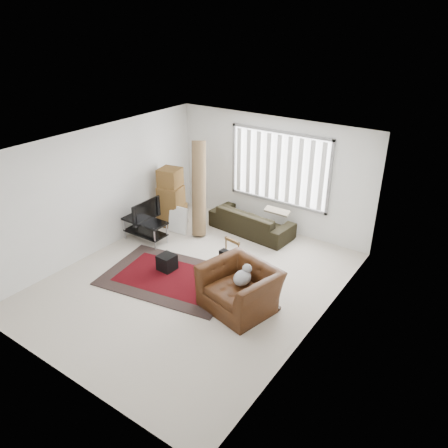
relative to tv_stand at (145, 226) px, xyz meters
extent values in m
plane|color=beige|center=(1.95, -0.70, -0.38)|extent=(6.00, 6.00, 0.00)
cube|color=white|center=(1.95, -0.70, 2.32)|extent=(5.00, 6.00, 0.02)
cube|color=silver|center=(1.95, 2.30, 0.97)|extent=(5.00, 0.02, 2.70)
cube|color=silver|center=(1.95, -3.70, 0.97)|extent=(5.00, 0.02, 2.70)
cube|color=silver|center=(-0.55, -0.70, 0.97)|extent=(0.02, 6.00, 2.70)
cube|color=silver|center=(4.45, -0.70, 0.97)|extent=(0.02, 6.00, 2.70)
cube|color=white|center=(2.15, 2.28, 1.17)|extent=(2.40, 0.01, 1.60)
cube|color=gray|center=(2.15, 2.26, 1.17)|extent=(2.52, 0.06, 1.72)
cube|color=white|center=(2.15, 2.22, 1.17)|extent=(2.40, 0.02, 1.55)
cube|color=black|center=(1.50, -0.87, -0.37)|extent=(2.86, 2.15, 0.02)
cube|color=#46060B|center=(1.50, -0.87, -0.36)|extent=(2.23, 1.53, 0.00)
cube|color=black|center=(0.00, 0.00, 0.12)|extent=(1.05, 0.47, 0.04)
cube|color=black|center=(0.00, 0.00, -0.17)|extent=(1.01, 0.44, 0.03)
cylinder|color=#B2B2B7|center=(-0.47, -0.20, -0.12)|extent=(0.03, 0.03, 0.52)
cylinder|color=#B2B2B7|center=(0.47, -0.20, -0.12)|extent=(0.03, 0.03, 0.52)
cylinder|color=#B2B2B7|center=(-0.47, 0.20, -0.12)|extent=(0.03, 0.03, 0.52)
cylinder|color=#B2B2B7|center=(0.47, 0.20, -0.12)|extent=(0.03, 0.03, 0.52)
imported|color=black|center=(0.00, 0.00, 0.39)|extent=(0.11, 0.85, 0.49)
cube|color=black|center=(1.25, -0.68, -0.20)|extent=(0.34, 0.34, 0.32)
cube|color=brown|center=(-0.06, 1.00, -0.11)|extent=(0.68, 0.64, 0.53)
cube|color=brown|center=(-0.04, 0.97, 0.40)|extent=(0.62, 0.57, 0.48)
cube|color=brown|center=(-0.08, 1.02, 0.85)|extent=(0.56, 0.56, 0.43)
cube|color=silver|center=(0.33, 0.77, -0.06)|extent=(0.51, 0.24, 0.64)
cylinder|color=brown|center=(0.72, 1.10, 0.72)|extent=(0.73, 0.89, 2.19)
imported|color=black|center=(1.76, 1.75, 0.01)|extent=(2.10, 1.04, 0.78)
cube|color=#8F7E5E|center=(2.35, -0.17, 0.00)|extent=(0.47, 0.47, 0.04)
cylinder|color=brown|center=(2.15, -0.31, -0.19)|extent=(0.04, 0.04, 0.38)
cylinder|color=brown|center=(2.49, -0.37, -0.19)|extent=(0.04, 0.04, 0.38)
cylinder|color=brown|center=(2.21, 0.02, -0.19)|extent=(0.04, 0.04, 0.38)
cylinder|color=brown|center=(2.55, -0.03, -0.19)|extent=(0.04, 0.04, 0.38)
cube|color=brown|center=(2.38, 0.00, 0.35)|extent=(0.38, 0.11, 0.06)
cube|color=brown|center=(2.21, 0.03, 0.19)|extent=(0.04, 0.04, 0.38)
cube|color=brown|center=(2.55, -0.03, 0.19)|extent=(0.04, 0.04, 0.38)
cube|color=black|center=(2.35, -0.17, 0.10)|extent=(0.27, 0.18, 0.16)
imported|color=#3C1D0C|center=(3.14, -0.88, 0.08)|extent=(1.45, 1.33, 0.92)
ellipsoid|color=#59595B|center=(3.14, -0.88, 0.22)|extent=(0.32, 0.38, 0.23)
sphere|color=#59595B|center=(3.18, -0.71, 0.35)|extent=(0.17, 0.17, 0.17)
camera|label=1|loc=(6.54, -6.28, 4.40)|focal=35.00mm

